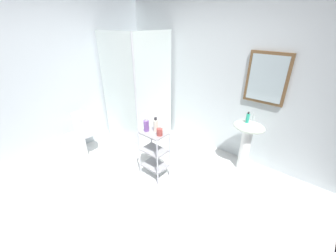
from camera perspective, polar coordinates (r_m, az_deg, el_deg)
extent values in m
cube|color=silver|center=(3.03, -8.03, -18.90)|extent=(4.20, 4.20, 0.02)
cube|color=silver|center=(3.71, 12.53, 12.19)|extent=(4.20, 0.10, 2.50)
cube|color=brown|center=(3.31, 25.17, 11.54)|extent=(0.56, 0.03, 0.72)
cube|color=silver|center=(3.30, 25.08, 11.49)|extent=(0.48, 0.01, 0.64)
cube|color=silver|center=(3.86, -28.65, 10.14)|extent=(0.10, 4.20, 2.50)
cube|color=white|center=(4.48, -7.45, -1.36)|extent=(0.90, 0.90, 0.10)
cube|color=silver|center=(3.84, -13.28, 9.48)|extent=(0.90, 0.02, 1.90)
cube|color=silver|center=(3.80, -3.61, 9.97)|extent=(0.02, 0.90, 1.90)
cylinder|color=silver|center=(3.50, -8.70, 8.25)|extent=(0.04, 0.04, 1.90)
cylinder|color=silver|center=(4.46, -7.49, -0.77)|extent=(0.08, 0.08, 0.00)
cylinder|color=white|center=(3.49, 19.96, -6.14)|extent=(0.15, 0.15, 0.68)
ellipsoid|color=white|center=(3.30, 21.04, -0.20)|extent=(0.46, 0.37, 0.13)
cylinder|color=silver|center=(3.36, 22.08, 2.26)|extent=(0.03, 0.03, 0.10)
cylinder|color=white|center=(3.90, -23.82, -5.65)|extent=(0.37, 0.37, 0.40)
torus|color=white|center=(3.80, -24.41, -2.90)|extent=(0.37, 0.37, 0.04)
cube|color=white|center=(3.81, -22.06, 0.44)|extent=(0.35, 0.17, 0.36)
cylinder|color=silver|center=(3.17, -7.72, -7.54)|extent=(0.02, 0.02, 0.74)
cylinder|color=silver|center=(2.96, -2.87, -10.13)|extent=(0.02, 0.02, 0.74)
cylinder|color=silver|center=(3.32, -4.44, -5.65)|extent=(0.02, 0.02, 0.74)
cylinder|color=silver|center=(3.11, 0.39, -7.94)|extent=(0.02, 0.02, 0.74)
cube|color=#99999E|center=(3.24, -3.61, -10.53)|extent=(0.36, 0.26, 0.02)
cube|color=#99999E|center=(3.09, -3.75, -6.53)|extent=(0.36, 0.26, 0.02)
cube|color=#99999E|center=(2.95, -3.91, -1.97)|extent=(0.36, 0.26, 0.02)
cylinder|color=#2DBC99|center=(3.24, 20.72, 1.98)|extent=(0.05, 0.05, 0.14)
cylinder|color=black|center=(3.21, 20.96, 3.32)|extent=(0.03, 0.03, 0.03)
cylinder|color=white|center=(2.93, -3.31, 0.06)|extent=(0.07, 0.07, 0.17)
cylinder|color=#333338|center=(2.89, -3.37, 1.97)|extent=(0.04, 0.04, 0.04)
cylinder|color=#7D50A6|center=(2.97, -5.89, 0.07)|extent=(0.08, 0.08, 0.16)
cylinder|color=silver|center=(2.92, -5.98, 1.78)|extent=(0.04, 0.04, 0.04)
cylinder|color=#B24742|center=(2.85, -2.27, -1.62)|extent=(0.08, 0.08, 0.10)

